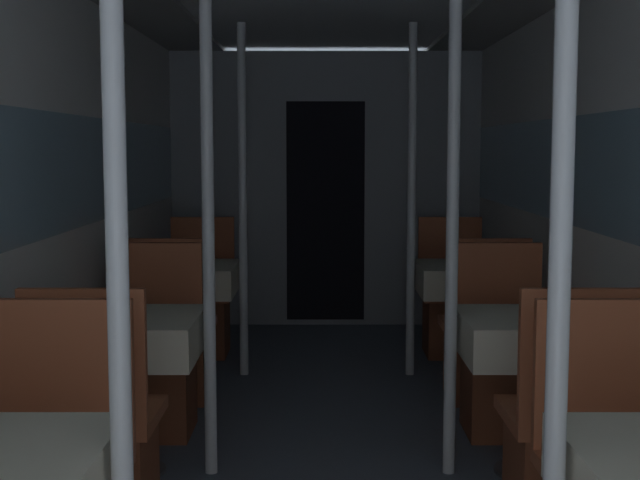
% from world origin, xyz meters
% --- Properties ---
extents(wall_left, '(0.05, 8.36, 2.24)m').
position_xyz_m(wall_left, '(-1.29, 2.78, 1.15)').
color(wall_left, silver).
rests_on(wall_left, ground_plane).
extents(wall_right, '(0.05, 8.36, 2.24)m').
position_xyz_m(wall_right, '(1.29, 2.78, 1.15)').
color(wall_right, silver).
rests_on(wall_right, ground_plane).
extents(bulkhead_far, '(2.53, 0.09, 2.24)m').
position_xyz_m(bulkhead_far, '(0.00, 6.04, 1.12)').
color(bulkhead_far, gray).
rests_on(bulkhead_far, ground_plane).
extents(support_pole_left_0, '(0.06, 0.06, 2.24)m').
position_xyz_m(support_pole_left_0, '(-0.54, 0.85, 1.12)').
color(support_pole_left_0, silver).
rests_on(support_pole_left_0, ground_plane).
extents(dining_table_left_1, '(0.63, 0.63, 0.72)m').
position_xyz_m(dining_table_left_1, '(-0.90, 2.61, 0.60)').
color(dining_table_left_1, '#4C4C51').
rests_on(dining_table_left_1, ground_plane).
extents(chair_left_near_1, '(0.46, 0.46, 0.97)m').
position_xyz_m(chair_left_near_1, '(-0.90, 2.03, 0.29)').
color(chair_left_near_1, brown).
rests_on(chair_left_near_1, ground_plane).
extents(chair_left_far_1, '(0.46, 0.46, 0.97)m').
position_xyz_m(chair_left_far_1, '(-0.90, 3.20, 0.29)').
color(chair_left_far_1, brown).
rests_on(chair_left_far_1, ground_plane).
extents(support_pole_left_1, '(0.06, 0.06, 2.24)m').
position_xyz_m(support_pole_left_1, '(-0.54, 2.61, 1.12)').
color(support_pole_left_1, silver).
rests_on(support_pole_left_1, ground_plane).
extents(dining_table_left_2, '(0.63, 0.63, 0.72)m').
position_xyz_m(dining_table_left_2, '(-0.90, 4.37, 0.60)').
color(dining_table_left_2, '#4C4C51').
rests_on(dining_table_left_2, ground_plane).
extents(chair_left_near_2, '(0.46, 0.46, 0.97)m').
position_xyz_m(chair_left_near_2, '(-0.90, 3.79, 0.29)').
color(chair_left_near_2, brown).
rests_on(chair_left_near_2, ground_plane).
extents(chair_left_far_2, '(0.46, 0.46, 0.97)m').
position_xyz_m(chair_left_far_2, '(-0.90, 4.96, 0.29)').
color(chair_left_far_2, brown).
rests_on(chair_left_far_2, ground_plane).
extents(support_pole_left_2, '(0.06, 0.06, 2.24)m').
position_xyz_m(support_pole_left_2, '(-0.54, 4.37, 1.12)').
color(support_pole_left_2, silver).
rests_on(support_pole_left_2, ground_plane).
extents(support_pole_right_0, '(0.06, 0.06, 2.24)m').
position_xyz_m(support_pole_right_0, '(0.54, 0.85, 1.12)').
color(support_pole_right_0, silver).
rests_on(support_pole_right_0, ground_plane).
extents(dining_table_right_1, '(0.63, 0.63, 0.72)m').
position_xyz_m(dining_table_right_1, '(0.90, 2.61, 0.60)').
color(dining_table_right_1, '#4C4C51').
rests_on(dining_table_right_1, ground_plane).
extents(chair_right_near_1, '(0.46, 0.46, 0.97)m').
position_xyz_m(chair_right_near_1, '(0.90, 2.03, 0.29)').
color(chair_right_near_1, brown).
rests_on(chair_right_near_1, ground_plane).
extents(chair_right_far_1, '(0.46, 0.46, 0.97)m').
position_xyz_m(chair_right_far_1, '(0.90, 3.20, 0.29)').
color(chair_right_far_1, brown).
rests_on(chair_right_far_1, ground_plane).
extents(support_pole_right_1, '(0.06, 0.06, 2.24)m').
position_xyz_m(support_pole_right_1, '(0.54, 2.61, 1.12)').
color(support_pole_right_1, silver).
rests_on(support_pole_right_1, ground_plane).
extents(dining_table_right_2, '(0.63, 0.63, 0.72)m').
position_xyz_m(dining_table_right_2, '(0.90, 4.37, 0.60)').
color(dining_table_right_2, '#4C4C51').
rests_on(dining_table_right_2, ground_plane).
extents(chair_right_near_2, '(0.46, 0.46, 0.97)m').
position_xyz_m(chair_right_near_2, '(0.90, 3.79, 0.29)').
color(chair_right_near_2, brown).
rests_on(chair_right_near_2, ground_plane).
extents(chair_right_far_2, '(0.46, 0.46, 0.97)m').
position_xyz_m(chair_right_far_2, '(0.90, 4.96, 0.29)').
color(chair_right_far_2, brown).
rests_on(chair_right_far_2, ground_plane).
extents(support_pole_right_2, '(0.06, 0.06, 2.24)m').
position_xyz_m(support_pole_right_2, '(0.54, 4.37, 1.12)').
color(support_pole_right_2, silver).
rests_on(support_pole_right_2, ground_plane).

